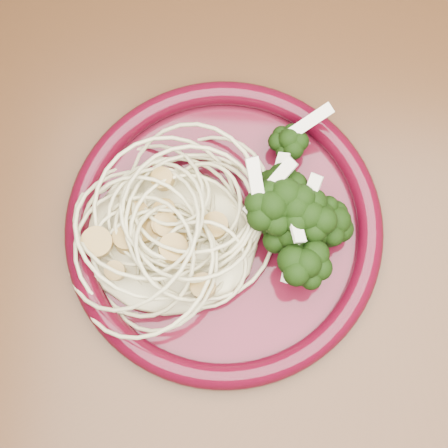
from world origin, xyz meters
The scene contains 6 objects.
dining_table centered at (0.00, 0.00, 0.65)m, with size 1.20×0.80×0.75m.
dinner_plate centered at (-0.10, 0.08, 0.76)m, with size 0.36×0.36×0.02m.
spaghetti_pile centered at (-0.15, 0.06, 0.77)m, with size 0.16×0.14×0.04m, color #C7C08E.
scallop_cluster centered at (-0.15, 0.06, 0.81)m, with size 0.13×0.13×0.04m, color #A2813E, non-canonical shape.
broccoli_pile centered at (-0.04, 0.10, 0.78)m, with size 0.09×0.16×0.05m, color black.
onion_garnish centered at (-0.04, 0.10, 0.82)m, with size 0.07×0.10×0.06m, color white, non-canonical shape.
Camera 1 is at (-0.09, -0.07, 1.30)m, focal length 50.00 mm.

